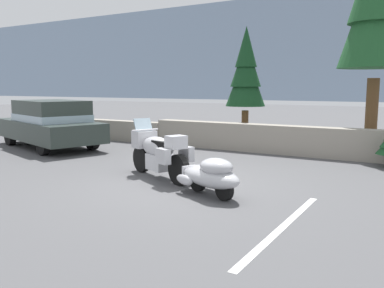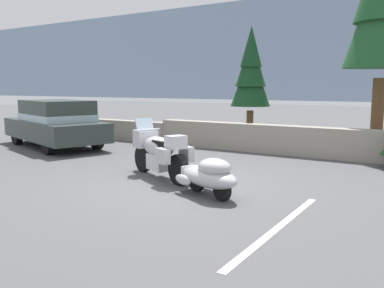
# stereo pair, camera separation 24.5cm
# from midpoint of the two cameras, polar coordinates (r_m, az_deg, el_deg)

# --- Properties ---
(ground_plane) EXTENTS (80.00, 80.00, 0.00)m
(ground_plane) POSITION_cam_midpoint_polar(r_m,az_deg,el_deg) (8.83, -0.72, -5.65)
(ground_plane) COLOR #4C4C4F
(stone_guard_wall) EXTENTS (24.00, 0.63, 0.89)m
(stone_guard_wall) POSITION_cam_midpoint_polar(r_m,az_deg,el_deg) (12.99, 13.47, 0.38)
(stone_guard_wall) COLOR gray
(stone_guard_wall) RESTS_ON ground
(touring_motorcycle) EXTENTS (2.17, 1.29, 1.33)m
(touring_motorcycle) POSITION_cam_midpoint_polar(r_m,az_deg,el_deg) (9.37, -3.84, -0.99)
(touring_motorcycle) COLOR black
(touring_motorcycle) RESTS_ON ground
(car_shaped_trailer) EXTENTS (2.16, 1.24, 0.76)m
(car_shaped_trailer) POSITION_cam_midpoint_polar(r_m,az_deg,el_deg) (7.82, 3.30, -4.35)
(car_shaped_trailer) COLOR black
(car_shaped_trailer) RESTS_ON ground
(suv_at_left_edge) EXTENTS (5.16, 3.29, 1.63)m
(suv_at_left_edge) POSITION_cam_midpoint_polar(r_m,az_deg,el_deg) (14.88, -18.06, 2.81)
(suv_at_left_edge) COLOR black
(suv_at_left_edge) RESTS_ON ground
(pine_tree_secondary) EXTENTS (1.44, 1.44, 4.25)m
(pine_tree_secondary) POSITION_cam_midpoint_polar(r_m,az_deg,el_deg) (15.11, 8.68, 10.06)
(pine_tree_secondary) COLOR brown
(pine_tree_secondary) RESTS_ON ground
(parking_stripe_marker) EXTENTS (0.12, 3.60, 0.01)m
(parking_stripe_marker) POSITION_cam_midpoint_polar(r_m,az_deg,el_deg) (6.36, 13.05, -11.26)
(parking_stripe_marker) COLOR silver
(parking_stripe_marker) RESTS_ON ground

